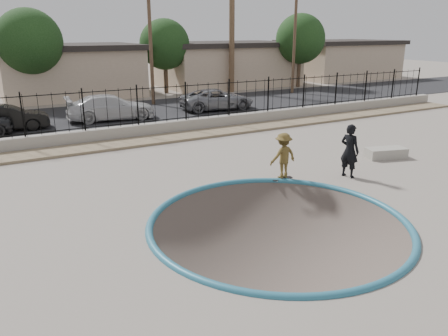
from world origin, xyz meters
TOP-DOWN VIEW (x-y plane):
  - ground at (0.00, 12.00)m, footprint 120.00×120.00m
  - bowl_pit at (0.00, -1.00)m, footprint 6.84×6.84m
  - coping_ring at (0.00, -1.00)m, footprint 7.04×7.04m
  - rock_strip at (0.00, 9.20)m, footprint 42.00×1.60m
  - retaining_wall at (0.00, 10.30)m, footprint 42.00×0.45m
  - fence at (0.00, 10.30)m, footprint 40.00×0.04m
  - street at (0.00, 17.00)m, footprint 90.00×8.00m
  - house_center at (0.00, 26.50)m, footprint 10.60×8.60m
  - house_east at (14.00, 26.50)m, footprint 12.60×8.60m
  - house_east_far at (28.00, 26.50)m, footprint 11.60×8.60m
  - utility_pole_mid at (4.00, 19.00)m, footprint 1.70×0.24m
  - utility_pole_right at (16.00, 19.00)m, footprint 1.70×0.24m
  - street_tree_left at (-3.00, 23.00)m, footprint 4.32×4.32m
  - street_tree_mid at (7.00, 24.00)m, footprint 3.96×3.96m
  - street_tree_right at (19.00, 22.00)m, footprint 4.32×4.32m
  - skater at (2.20, 1.79)m, footprint 1.02×0.61m
  - skateboard at (2.20, 1.79)m, footprint 0.78×0.20m
  - videographer at (4.43, 0.97)m, footprint 0.61×0.78m
  - concrete_ledge at (7.50, 1.98)m, footprint 1.73×1.12m
  - car_b at (-5.35, 14.78)m, footprint 4.02×1.72m
  - car_c at (-0.02, 15.00)m, footprint 5.04×2.40m
  - car_d at (6.82, 15.00)m, footprint 4.92×2.61m

SIDE VIEW (x-z plane):
  - ground at x=0.00m, z-range -2.20..0.00m
  - bowl_pit at x=0.00m, z-range -0.90..0.90m
  - coping_ring at x=0.00m, z-range -0.10..0.10m
  - street at x=0.00m, z-range 0.00..0.04m
  - rock_strip at x=0.00m, z-range 0.00..0.11m
  - skateboard at x=2.20m, z-range 0.02..0.09m
  - concrete_ledge at x=7.50m, z-range 0.00..0.40m
  - retaining_wall at x=0.00m, z-range 0.00..0.60m
  - car_b at x=-5.35m, z-range 0.04..1.32m
  - car_d at x=6.82m, z-range 0.04..1.35m
  - car_c at x=-0.02m, z-range 0.04..1.45m
  - skater at x=2.20m, z-range 0.00..1.56m
  - videographer at x=4.43m, z-range 0.00..1.88m
  - fence at x=0.00m, z-range 0.60..2.40m
  - house_east at x=14.00m, z-range 0.02..3.92m
  - house_east_far at x=28.00m, z-range 0.02..3.92m
  - house_center at x=0.00m, z-range 0.02..3.92m
  - street_tree_mid at x=7.00m, z-range 0.92..6.75m
  - street_tree_left at x=-3.00m, z-range 1.01..7.37m
  - street_tree_right at x=19.00m, z-range 1.01..7.37m
  - utility_pole_right at x=16.00m, z-range 0.20..9.20m
  - utility_pole_mid at x=4.00m, z-range 0.21..9.71m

